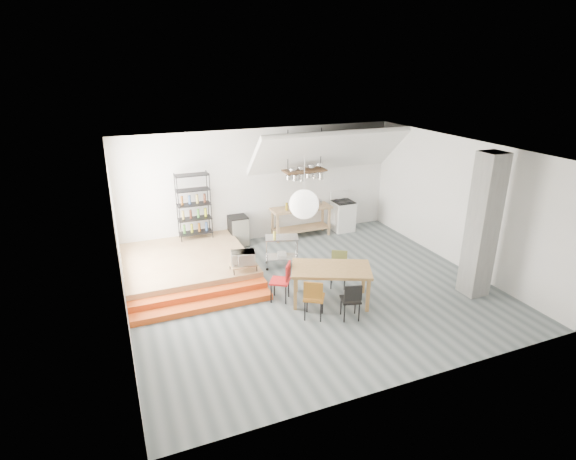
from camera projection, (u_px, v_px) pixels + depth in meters
name	position (u px, v px, depth m)	size (l,w,h in m)	color
floor	(312.00, 289.00, 10.32)	(8.00, 8.00, 0.00)	#525D5F
wall_back	(261.00, 185.00, 12.78)	(8.00, 0.04, 3.20)	silver
wall_left	(119.00, 251.00, 8.34)	(0.04, 7.00, 3.20)	silver
wall_right	(459.00, 203.00, 11.16)	(0.04, 7.00, 3.20)	silver
ceiling	(315.00, 150.00, 9.19)	(8.00, 7.00, 0.02)	white
slope_ceiling	(328.00, 151.00, 12.56)	(4.40, 1.80, 0.15)	white
window_pane	(115.00, 217.00, 9.58)	(0.02, 2.50, 2.20)	white
platform	(186.00, 264.00, 11.10)	(3.00, 3.00, 0.40)	#98704C
step_lower	(204.00, 306.00, 9.45)	(3.00, 0.35, 0.13)	#D34F18
step_upper	(200.00, 296.00, 9.73)	(3.00, 0.35, 0.27)	#D34F18
concrete_column	(483.00, 226.00, 9.62)	(0.50, 0.50, 3.20)	slate
kitchen_counter	(301.00, 216.00, 13.21)	(1.80, 0.60, 0.91)	#98704C
stove	(343.00, 215.00, 13.76)	(0.60, 0.60, 1.18)	white
pot_rack	(306.00, 173.00, 12.55)	(1.20, 0.50, 1.43)	#3F2919
wire_shelving	(194.00, 205.00, 11.92)	(0.88, 0.38, 1.80)	black
microwave_shelf	(243.00, 264.00, 10.28)	(0.60, 0.40, 0.16)	#98704C
paper_lantern	(304.00, 204.00, 9.07)	(0.60, 0.60, 0.60)	white
dining_table	(331.00, 271.00, 9.57)	(1.91, 1.55, 0.79)	olive
chair_mustard	(314.00, 296.00, 8.94)	(0.56, 0.56, 0.88)	#9F611B
chair_black	(351.00, 298.00, 8.93)	(0.46, 0.46, 0.82)	black
chair_olive	(339.00, 266.00, 10.33)	(0.52, 0.52, 0.84)	#626731
chair_red	(283.00, 278.00, 9.66)	(0.56, 0.56, 0.88)	red
rolling_cart	(282.00, 248.00, 11.26)	(0.92, 0.69, 0.81)	silver
mini_fridge	(238.00, 231.00, 12.65)	(0.50, 0.50, 0.86)	black
microwave	(243.00, 258.00, 10.22)	(0.54, 0.36, 0.30)	beige
bowl	(305.00, 206.00, 13.10)	(0.23, 0.23, 0.06)	silver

